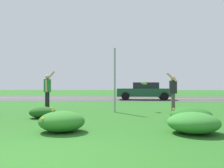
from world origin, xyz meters
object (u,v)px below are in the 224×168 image
sign_post_near_path (115,80)px  person_catcher_dark_shirt (173,90)px  person_thrower_green_shirt (47,89)px  car_dark_green_center_left (145,91)px  frisbee_lime (144,83)px

sign_post_near_path → person_catcher_dark_shirt: 2.65m
person_thrower_green_shirt → car_dark_green_center_left: (4.99, 9.27, -0.27)m
person_thrower_green_shirt → car_dark_green_center_left: 10.53m
person_thrower_green_shirt → frisbee_lime: person_thrower_green_shirt is taller
person_catcher_dark_shirt → car_dark_green_center_left: (-0.85, 9.42, -0.22)m
person_thrower_green_shirt → frisbee_lime: (4.57, 0.10, 0.26)m
sign_post_near_path → car_dark_green_center_left: 10.01m
person_thrower_green_shirt → person_catcher_dark_shirt: person_thrower_green_shirt is taller
sign_post_near_path → frisbee_lime: size_ratio=9.80×
person_catcher_dark_shirt → frisbee_lime: bearing=169.1°
frisbee_lime → car_dark_green_center_left: (0.42, 9.17, -0.53)m
sign_post_near_path → person_catcher_dark_shirt: bearing=9.2°
person_thrower_green_shirt → car_dark_green_center_left: bearing=61.7°
sign_post_near_path → frisbee_lime: 1.47m
sign_post_near_path → person_thrower_green_shirt: 3.34m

